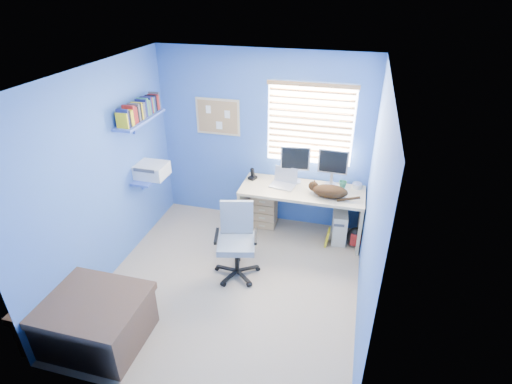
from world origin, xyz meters
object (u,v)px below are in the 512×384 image
(cat, at_px, (330,191))
(laptop, at_px, (283,179))
(tower_pc, at_px, (339,225))
(office_chair, at_px, (237,250))
(desk, at_px, (301,212))

(cat, bearing_deg, laptop, -175.50)
(tower_pc, xyz_separation_m, office_chair, (-1.17, -1.07, 0.12))
(desk, distance_m, office_chair, 1.20)
(laptop, xyz_separation_m, office_chair, (-0.35, -1.04, -0.50))
(desk, distance_m, laptop, 0.56)
(cat, xyz_separation_m, office_chair, (-1.01, -0.90, -0.48))
(tower_pc, bearing_deg, laptop, 176.54)
(laptop, bearing_deg, tower_pc, 11.39)
(cat, height_order, tower_pc, cat)
(desk, relative_size, cat, 3.66)
(office_chair, bearing_deg, laptop, 71.54)
(desk, distance_m, tower_pc, 0.57)
(desk, height_order, tower_pc, desk)
(desk, bearing_deg, cat, -16.86)
(office_chair, bearing_deg, desk, 58.38)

